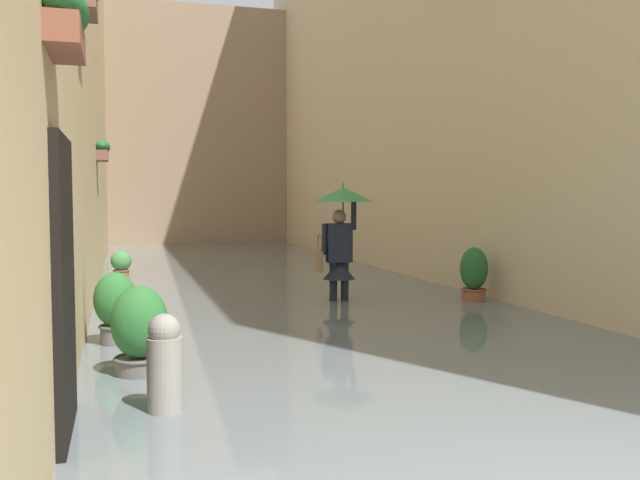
{
  "coord_description": "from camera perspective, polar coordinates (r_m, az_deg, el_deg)",
  "views": [
    {
      "loc": [
        2.6,
        2.16,
        1.79
      ],
      "look_at": [
        -0.25,
        -7.51,
        1.16
      ],
      "focal_mm": 38.08,
      "sensor_mm": 36.0,
      "label": 1
    }
  ],
  "objects": [
    {
      "name": "ground_plane",
      "position": [
        13.04,
        -4.76,
        -4.33
      ],
      "size": [
        60.0,
        60.0,
        0.0
      ],
      "primitive_type": "plane",
      "color": "gray"
    },
    {
      "name": "flood_water",
      "position": [
        13.03,
        -4.76,
        -3.89
      ],
      "size": [
        6.79,
        26.99,
        0.2
      ],
      "primitive_type": "cube",
      "color": "slate",
      "rests_on": "ground_plane"
    },
    {
      "name": "building_facade_right",
      "position": [
        13.09,
        -22.64,
        17.11
      ],
      "size": [
        2.04,
        24.99,
        9.83
      ],
      "color": "tan",
      "rests_on": "ground_plane"
    },
    {
      "name": "building_facade_far",
      "position": [
        24.3,
        -10.31,
        9.03
      ],
      "size": [
        9.59,
        1.8,
        8.24
      ],
      "primitive_type": "cube",
      "color": "gray",
      "rests_on": "ground_plane"
    },
    {
      "name": "person_wading",
      "position": [
        10.42,
        1.76,
        1.25
      ],
      "size": [
        0.93,
        0.93,
        2.02
      ],
      "color": "black",
      "rests_on": "ground_plane"
    },
    {
      "name": "potted_plant_far_right",
      "position": [
        6.38,
        -14.91,
        -7.96
      ],
      "size": [
        0.51,
        0.51,
        1.0
      ],
      "color": "#66605B",
      "rests_on": "ground_plane"
    },
    {
      "name": "potted_plant_far_left",
      "position": [
        10.77,
        12.8,
        -3.15
      ],
      "size": [
        0.43,
        0.43,
        1.03
      ],
      "color": "#9E563D",
      "rests_on": "ground_plane"
    },
    {
      "name": "potted_plant_near_right",
      "position": [
        7.73,
        -16.82,
        -5.74
      ],
      "size": [
        0.46,
        0.46,
        0.99
      ],
      "color": "#66605B",
      "rests_on": "ground_plane"
    },
    {
      "name": "potted_plant_mid_right",
      "position": [
        14.13,
        -16.36,
        -2.15
      ],
      "size": [
        0.41,
        0.41,
        0.73
      ],
      "color": "#9E563D",
      "rests_on": "ground_plane"
    },
    {
      "name": "mooring_bollard",
      "position": [
        5.27,
        -12.91,
        -11.08
      ],
      "size": [
        0.26,
        0.26,
        0.94
      ],
      "color": "gray",
      "rests_on": "ground_plane"
    }
  ]
}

